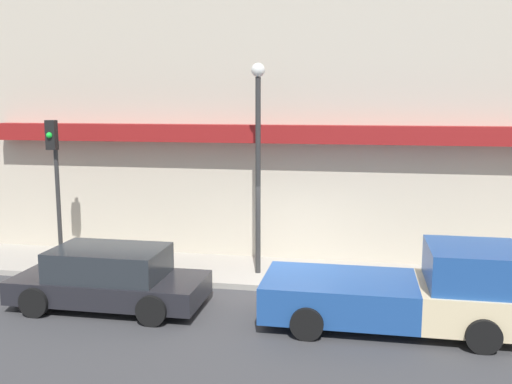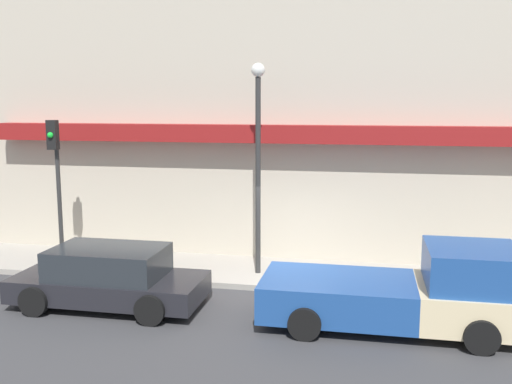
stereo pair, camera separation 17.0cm
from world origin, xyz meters
TOP-DOWN VIEW (x-y plane):
  - ground_plane at (0.00, 0.00)m, footprint 80.00×80.00m
  - sidewalk at (0.00, 1.34)m, footprint 36.00×2.67m
  - building at (0.01, 4.15)m, footprint 19.80×3.80m
  - pickup_truck at (2.98, -1.69)m, footprint 5.37×2.30m
  - parked_car at (-3.74, -1.69)m, footprint 4.40×2.06m
  - fire_hydrant at (-3.87, 0.44)m, footprint 0.17×0.17m
  - street_lamp at (-0.77, 1.08)m, footprint 0.36×0.36m
  - traffic_light at (-6.38, 0.74)m, footprint 0.28×0.42m

SIDE VIEW (x-z plane):
  - ground_plane at x=0.00m, z-range 0.00..0.00m
  - sidewalk at x=0.00m, z-range 0.00..0.15m
  - fire_hydrant at x=-3.87m, z-range 0.15..0.80m
  - parked_car at x=-3.74m, z-range -0.01..1.38m
  - pickup_truck at x=2.98m, z-range -0.12..1.68m
  - traffic_light at x=-6.38m, z-range 0.89..4.96m
  - street_lamp at x=-0.77m, z-range 0.84..6.38m
  - building at x=0.01m, z-range -0.01..10.17m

